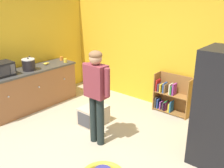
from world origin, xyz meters
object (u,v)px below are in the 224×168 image
microwave (0,69)px  yellow_cup (65,61)px  crock_pot (29,65)px  bookshelf (171,96)px  kitchen_counter (31,88)px  banana_bunch (47,63)px  clear_bottle (30,62)px  orange_cup (61,59)px  pet_carrier (93,115)px  refrigerator (223,109)px  standing_person (96,90)px

microwave → yellow_cup: microwave is taller
microwave → crock_pot: 0.60m
bookshelf → kitchen_counter: bearing=-144.8°
banana_bunch → clear_bottle: bearing=-113.8°
kitchen_counter → orange_cup: (-0.06, 0.96, 0.50)m
crock_pot → clear_bottle: size_ratio=1.14×
kitchen_counter → yellow_cup: (0.17, 0.89, 0.50)m
pet_carrier → banana_bunch: bearing=174.4°
microwave → orange_cup: (-0.05, 1.59, -0.09)m
bookshelf → banana_bunch: 2.94m
pet_carrier → microwave: bearing=-149.9°
refrigerator → pet_carrier: bearing=-171.6°
standing_person → kitchen_counter: bearing=176.6°
pet_carrier → clear_bottle: 1.98m
standing_person → yellow_cup: 2.23m
refrigerator → bookshelf: refrigerator is taller
clear_bottle → yellow_cup: size_ratio=2.59×
refrigerator → orange_cup: (-4.00, 0.30, 0.06)m
banana_bunch → clear_bottle: (-0.15, -0.33, 0.07)m
microwave → banana_bunch: bearing=90.4°
kitchen_counter → bookshelf: bearing=35.2°
microwave → yellow_cup: (0.18, 1.52, -0.09)m
pet_carrier → yellow_cup: (-1.46, 0.57, 0.77)m
crock_pot → bookshelf: bearing=36.4°
pet_carrier → crock_pot: (-1.56, -0.36, 0.85)m
pet_carrier → bookshelf: bearing=58.0°
refrigerator → yellow_cup: 3.77m
bookshelf → refrigerator: bearing=-39.2°
standing_person → crock_pot: standing_person is taller
standing_person → pet_carrier: size_ratio=2.98×
yellow_cup → refrigerator: bearing=-3.4°
pet_carrier → crock_pot: crock_pot is taller
bookshelf → standing_person: (-0.39, -1.92, 0.62)m
crock_pot → orange_cup: (-0.13, 1.00, -0.08)m
clear_bottle → yellow_cup: (0.34, 0.74, -0.05)m
bookshelf → pet_carrier: bearing=-122.0°
pet_carrier → banana_bunch: 1.82m
crock_pot → orange_cup: 1.01m
standing_person → yellow_cup: bearing=152.9°
pet_carrier → orange_cup: bearing=159.3°
pet_carrier → microwave: microwave is taller
refrigerator → standing_person: bearing=-156.0°
kitchen_counter → yellow_cup: 1.03m
crock_pot → orange_cup: crock_pot is taller
microwave → banana_bunch: microwave is taller
crock_pot → yellow_cup: (0.10, 0.93, -0.08)m
refrigerator → yellow_cup: bearing=176.6°
bookshelf → banana_bunch: size_ratio=5.45×
standing_person → pet_carrier: bearing=139.5°
banana_bunch → pet_carrier: bearing=-5.6°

